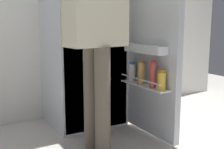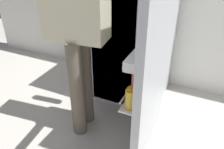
{
  "view_description": "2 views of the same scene",
  "coord_description": "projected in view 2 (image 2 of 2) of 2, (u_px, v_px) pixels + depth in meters",
  "views": [
    {
      "loc": [
        -1.2,
        -2.1,
        1.02
      ],
      "look_at": [
        -0.02,
        -0.05,
        0.6
      ],
      "focal_mm": 46.15,
      "sensor_mm": 36.0,
      "label": 1
    },
    {
      "loc": [
        0.72,
        -1.54,
        1.52
      ],
      "look_at": [
        0.06,
        -0.13,
        0.59
      ],
      "focal_mm": 38.05,
      "sensor_mm": 36.0,
      "label": 2
    }
  ],
  "objects": [
    {
      "name": "ground_plane",
      "position": [
        111.0,
        121.0,
        2.24
      ],
      "size": [
        6.86,
        6.86,
        0.0
      ],
      "primitive_type": "plane",
      "color": "#B7B2A8"
    },
    {
      "name": "person",
      "position": [
        77.0,
        15.0,
        1.67
      ],
      "size": [
        0.62,
        0.75,
        1.7
      ],
      "color": "#665B4C",
      "rests_on": "ground_plane"
    },
    {
      "name": "refrigerator",
      "position": [
        137.0,
        19.0,
        2.19
      ],
      "size": [
        0.75,
        1.32,
        1.69
      ],
      "color": "silver",
      "rests_on": "ground_plane"
    }
  ]
}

